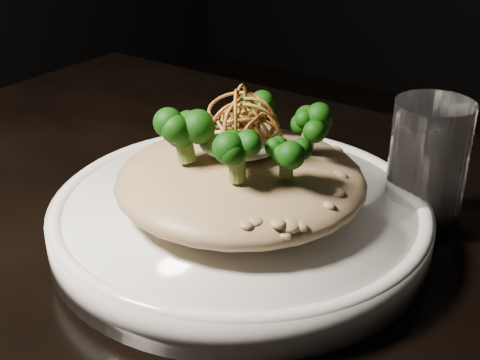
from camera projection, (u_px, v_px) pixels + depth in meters
name	position (u px, v px, depth m)	size (l,w,h in m)	color
plate	(240.00, 220.00, 0.57)	(0.32, 0.32, 0.03)	white
risotto	(241.00, 180.00, 0.55)	(0.21, 0.21, 0.05)	brown
broccoli	(246.00, 125.00, 0.53)	(0.14, 0.14, 0.05)	black
cheese	(241.00, 140.00, 0.55)	(0.07, 0.07, 0.02)	white
shallots	(245.00, 108.00, 0.52)	(0.07, 0.07, 0.04)	brown
drinking_glass	(427.00, 167.00, 0.57)	(0.07, 0.07, 0.12)	white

